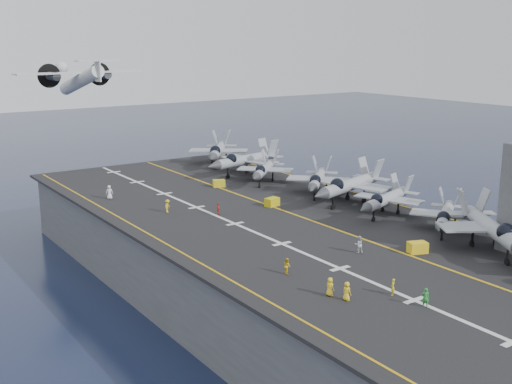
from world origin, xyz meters
TOP-DOWN VIEW (x-y plane):
  - ground at (0.00, 0.00)m, footprint 500.00×500.00m
  - hull at (0.00, 0.00)m, footprint 36.00×90.00m
  - flight_deck at (0.00, 0.00)m, footprint 38.00×92.00m
  - foul_line at (3.00, 0.00)m, footprint 0.35×90.00m
  - landing_centerline at (-6.00, 0.00)m, footprint 0.50×90.00m
  - deck_edge_port at (-17.00, 0.00)m, footprint 0.25×90.00m
  - deck_edge_stbd at (18.50, 0.00)m, footprint 0.25×90.00m
  - fighter_jet_1 at (11.53, -25.13)m, footprint 17.89×19.62m
  - fighter_jet_2 at (13.28, -17.43)m, footprint 15.42×14.28m
  - fighter_jet_3 at (13.00, -7.82)m, footprint 15.82×13.10m
  - fighter_jet_4 at (13.48, -0.21)m, footprint 18.83×15.22m
  - fighter_jet_5 at (13.09, 6.53)m, footprint 16.86×16.66m
  - fighter_jet_6 at (11.08, 17.78)m, footprint 16.06×15.82m
  - fighter_jet_7 at (12.27, 25.05)m, footprint 18.02×14.01m
  - fighter_jet_8 at (12.94, 35.55)m, footprint 18.71×19.60m
  - tow_cart_a at (4.44, -21.00)m, footprint 2.37×1.94m
  - tow_cart_b at (3.21, 4.67)m, footprint 2.20×1.68m
  - tow_cart_c at (3.36, 19.39)m, footprint 2.20×1.83m
  - crew_0 at (-11.58, -24.86)m, footprint 0.85×1.15m
  - crew_1 at (-6.72, -28.00)m, footprint 1.15×1.10m
  - crew_2 at (-11.35, -18.07)m, footprint 0.85×1.11m
  - crew_3 at (-10.52, 9.93)m, footprint 1.29×1.25m
  - crew_4 at (-5.51, 4.97)m, footprint 1.15×1.17m
  - crew_5 at (-14.13, 21.64)m, footprint 1.41×1.12m
  - crew_6 at (-6.31, -31.49)m, footprint 1.24×1.25m
  - crew_7 at (-0.90, -17.33)m, footprint 1.37×1.17m
  - transport_plane at (-5.44, 55.56)m, footprint 26.41×19.01m
  - crew_8 at (-11.03, -26.53)m, footprint 0.85×1.15m

SIDE VIEW (x-z plane):
  - ground at x=0.00m, z-range 0.00..0.00m
  - hull at x=0.00m, z-range 0.00..10.00m
  - flight_deck at x=0.00m, z-range 10.00..10.40m
  - foul_line at x=3.00m, z-range 10.41..10.43m
  - landing_centerline at x=-6.00m, z-range 10.41..10.43m
  - deck_edge_port at x=-17.00m, z-range 10.41..10.43m
  - deck_edge_stbd at x=18.50m, z-range 10.41..10.43m
  - tow_cart_c at x=3.36m, z-range 10.40..11.53m
  - tow_cart_b at x=3.21m, z-range 10.40..11.58m
  - tow_cart_a at x=4.44m, z-range 10.40..11.62m
  - crew_1 at x=-6.72m, z-range 10.40..12.00m
  - crew_4 at x=-5.51m, z-range 10.40..12.04m
  - crew_2 at x=-11.35m, z-range 10.40..12.06m
  - crew_6 at x=-6.31m, z-range 10.40..12.16m
  - crew_0 at x=-11.58m, z-range 10.40..12.16m
  - crew_8 at x=-11.03m, z-range 10.40..12.16m
  - crew_3 at x=-10.52m, z-range 10.40..12.20m
  - crew_7 at x=-0.90m, z-range 10.40..12.34m
  - crew_5 at x=-14.13m, z-range 10.40..12.46m
  - fighter_jet_2 at x=13.28m, z-range 10.40..14.86m
  - fighter_jet_6 at x=11.08m, z-range 10.40..15.10m
  - fighter_jet_3 at x=13.00m, z-range 10.40..15.11m
  - fighter_jet_5 at x=13.09m, z-range 10.40..15.34m
  - fighter_jet_7 at x=12.27m, z-range 10.40..15.97m
  - fighter_jet_1 at x=11.53m, z-range 10.40..16.07m
  - fighter_jet_4 at x=13.48m, z-range 10.40..16.08m
  - fighter_jet_8 at x=12.94m, z-range 10.40..16.08m
  - transport_plane at x=-5.44m, z-range 22.75..28.71m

